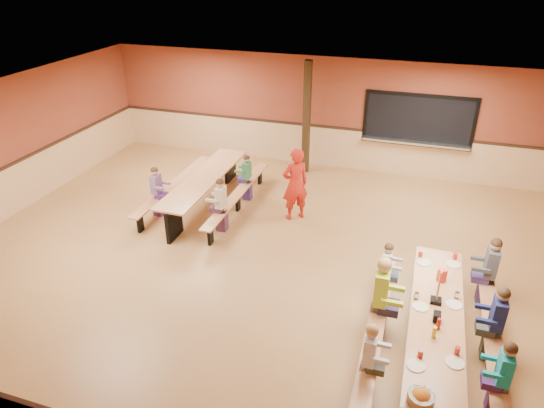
% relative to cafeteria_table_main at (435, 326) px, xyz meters
% --- Properties ---
extents(ground, '(12.00, 12.00, 0.00)m').
position_rel_cafeteria_table_main_xyz_m(ground, '(-3.31, 1.65, -0.53)').
color(ground, '#99683A').
rests_on(ground, ground).
extents(room_envelope, '(12.04, 10.04, 3.02)m').
position_rel_cafeteria_table_main_xyz_m(room_envelope, '(-3.31, 1.65, 0.16)').
color(room_envelope, brown).
rests_on(room_envelope, ground).
extents(kitchen_pass_through, '(2.78, 0.28, 1.38)m').
position_rel_cafeteria_table_main_xyz_m(kitchen_pass_through, '(-0.71, 6.61, 0.96)').
color(kitchen_pass_through, black).
rests_on(kitchen_pass_through, ground).
extents(structural_post, '(0.18, 0.18, 3.00)m').
position_rel_cafeteria_table_main_xyz_m(structural_post, '(-3.51, 6.05, 0.97)').
color(structural_post, black).
rests_on(structural_post, ground).
extents(cafeteria_table_main, '(1.91, 3.70, 0.74)m').
position_rel_cafeteria_table_main_xyz_m(cafeteria_table_main, '(0.00, 0.00, 0.00)').
color(cafeteria_table_main, '#B97649').
rests_on(cafeteria_table_main, ground).
extents(cafeteria_table_second, '(1.91, 3.70, 0.74)m').
position_rel_cafeteria_table_main_xyz_m(cafeteria_table_second, '(-5.25, 3.36, 0.00)').
color(cafeteria_table_second, '#B97649').
rests_on(cafeteria_table_second, ground).
extents(seated_child_white_left, '(0.34, 0.28, 1.15)m').
position_rel_cafeteria_table_main_xyz_m(seated_child_white_left, '(-0.83, -1.02, 0.05)').
color(seated_child_white_left, white).
rests_on(seated_child_white_left, ground).
extents(seated_adult_yellow, '(0.45, 0.37, 1.37)m').
position_rel_cafeteria_table_main_xyz_m(seated_adult_yellow, '(-0.83, 0.23, 0.16)').
color(seated_adult_yellow, '#B9DA30').
rests_on(seated_adult_yellow, ground).
extents(seated_child_grey_left, '(0.32, 0.26, 1.11)m').
position_rel_cafeteria_table_main_xyz_m(seated_child_grey_left, '(-0.83, 1.10, 0.03)').
color(seated_child_grey_left, '#AFAFAF').
rests_on(seated_child_grey_left, ground).
extents(seated_child_teal_right, '(0.35, 0.28, 1.17)m').
position_rel_cafeteria_table_main_xyz_m(seated_child_teal_right, '(0.83, -0.83, 0.06)').
color(seated_child_teal_right, '#169DAB').
rests_on(seated_child_teal_right, ground).
extents(seated_child_navy_right, '(0.38, 0.31, 1.24)m').
position_rel_cafeteria_table_main_xyz_m(seated_child_navy_right, '(0.83, 0.20, 0.09)').
color(seated_child_navy_right, navy).
rests_on(seated_child_navy_right, ground).
extents(seated_child_char_right, '(0.40, 0.32, 1.27)m').
position_rel_cafeteria_table_main_xyz_m(seated_child_char_right, '(0.83, 1.52, 0.11)').
color(seated_child_char_right, '#474A50').
rests_on(seated_child_char_right, ground).
extents(seated_child_purple_sec, '(0.35, 0.29, 1.17)m').
position_rel_cafeteria_table_main_xyz_m(seated_child_purple_sec, '(-6.07, 2.60, 0.06)').
color(seated_child_purple_sec, slate).
rests_on(seated_child_purple_sec, ground).
extents(seated_child_green_sec, '(0.33, 0.27, 1.13)m').
position_rel_cafeteria_table_main_xyz_m(seated_child_green_sec, '(-4.42, 3.98, 0.04)').
color(seated_child_green_sec, '#357B50').
rests_on(seated_child_green_sec, ground).
extents(seated_child_tan_sec, '(0.36, 0.30, 1.20)m').
position_rel_cafeteria_table_main_xyz_m(seated_child_tan_sec, '(-4.42, 2.41, 0.07)').
color(seated_child_tan_sec, beige).
rests_on(seated_child_tan_sec, ground).
extents(standing_woman, '(0.73, 0.70, 1.67)m').
position_rel_cafeteria_table_main_xyz_m(standing_woman, '(-3.07, 3.42, 0.31)').
color(standing_woman, red).
rests_on(standing_woman, ground).
extents(punch_pitcher, '(0.16, 0.16, 0.22)m').
position_rel_cafeteria_table_main_xyz_m(punch_pitcher, '(0.05, 0.88, 0.32)').
color(punch_pitcher, red).
rests_on(punch_pitcher, cafeteria_table_main).
extents(chip_bowl, '(0.32, 0.32, 0.15)m').
position_rel_cafeteria_table_main_xyz_m(chip_bowl, '(-0.15, -1.65, 0.29)').
color(chip_bowl, orange).
rests_on(chip_bowl, cafeteria_table_main).
extents(napkin_dispenser, '(0.10, 0.14, 0.13)m').
position_rel_cafeteria_table_main_xyz_m(napkin_dispenser, '(-0.01, -0.13, 0.28)').
color(napkin_dispenser, black).
rests_on(napkin_dispenser, cafeteria_table_main).
extents(condiment_mustard, '(0.06, 0.06, 0.17)m').
position_rel_cafeteria_table_main_xyz_m(condiment_mustard, '(-0.04, -0.49, 0.30)').
color(condiment_mustard, yellow).
rests_on(condiment_mustard, cafeteria_table_main).
extents(condiment_ketchup, '(0.06, 0.06, 0.17)m').
position_rel_cafeteria_table_main_xyz_m(condiment_ketchup, '(0.02, -0.29, 0.30)').
color(condiment_ketchup, '#B2140F').
rests_on(condiment_ketchup, cafeteria_table_main).
extents(table_paddle, '(0.16, 0.16, 0.56)m').
position_rel_cafeteria_table_main_xyz_m(table_paddle, '(-0.02, 0.29, 0.35)').
color(table_paddle, black).
rests_on(table_paddle, cafeteria_table_main).
extents(place_settings, '(0.65, 3.30, 0.11)m').
position_rel_cafeteria_table_main_xyz_m(place_settings, '(0.00, 0.00, 0.27)').
color(place_settings, beige).
rests_on(place_settings, cafeteria_table_main).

